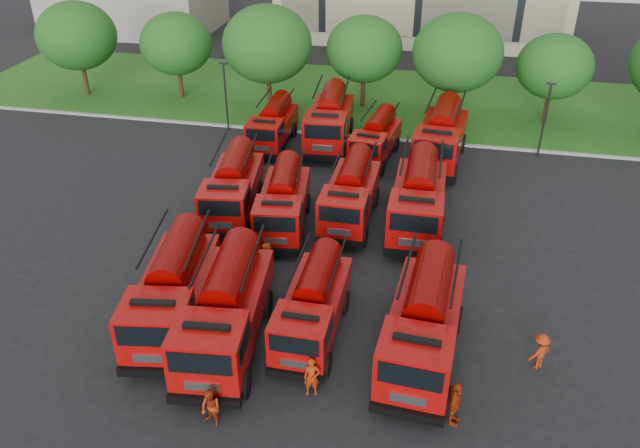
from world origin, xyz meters
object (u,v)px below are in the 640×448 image
Objects in this scene: fire_truck_0 at (173,289)px; fire_truck_4 at (233,186)px; firefighter_5 at (431,228)px; firefighter_3 at (536,367)px; fire_truck_10 at (376,138)px; fire_truck_11 at (441,135)px; firefighter_1 at (213,424)px; firefighter_0 at (312,393)px; fire_truck_3 at (424,322)px; fire_truck_2 at (313,304)px; fire_truck_5 at (283,201)px; firefighter_2 at (452,422)px; fire_truck_1 at (226,309)px; firefighter_4 at (268,273)px; fire_truck_8 at (273,124)px; fire_truck_7 at (418,198)px; fire_truck_6 at (351,193)px; fire_truck_9 at (330,119)px.

fire_truck_0 reaches higher than fire_truck_4.
firefighter_3 is at bearing 145.87° from firefighter_5.
firefighter_3 is (8.91, -18.27, -1.46)m from fire_truck_10.
firefighter_5 is (11.14, 0.43, -1.68)m from fire_truck_4.
fire_truck_10 is 4.25m from fire_truck_11.
firefighter_1 is 1.10× the size of firefighter_5.
fire_truck_3 is at bearing 23.85° from firefighter_0.
firefighter_1 is at bearing -16.52° from firefighter_3.
fire_truck_5 reaches higher than fire_truck_2.
fire_truck_0 reaches higher than firefighter_2.
firefighter_4 is (0.24, 5.16, -1.81)m from fire_truck_1.
fire_truck_8 is at bearing 124.99° from fire_truck_3.
firefighter_5 is at bearing -39.86° from fire_truck_8.
fire_truck_4 is (-0.57, 9.72, -0.10)m from fire_truck_0.
firefighter_4 reaches higher than firefighter_3.
firefighter_4 is (-9.12, 7.63, 0.00)m from firefighter_2.
fire_truck_1 is 1.02× the size of fire_truck_3.
fire_truck_7 is at bearing -102.00° from firefighter_3.
fire_truck_3 is at bearing -55.38° from fire_truck_5.
fire_truck_5 is 0.92× the size of fire_truck_7.
firefighter_1 is 0.86× the size of firefighter_2.
fire_truck_1 is at bearing -81.12° from fire_truck_8.
firefighter_3 is at bearing -60.85° from fire_truck_7.
fire_truck_2 is 10.39m from fire_truck_7.
fire_truck_7 is at bearing -90.36° from fire_truck_11.
fire_truck_6 reaches higher than fire_truck_10.
firefighter_2 is 13.58m from firefighter_5.
firefighter_0 is 8.20m from firefighter_4.
fire_truck_1 is 1.12× the size of fire_truck_5.
fire_truck_9 reaches higher than fire_truck_0.
firefighter_2 is (1.37, -3.31, -1.78)m from fire_truck_3.
fire_truck_3 is 22.57m from fire_truck_8.
fire_truck_11 is at bearing -14.36° from fire_truck_9.
fire_truck_9 is at bearing 86.35° from firefighter_0.
fire_truck_8 is 0.82× the size of fire_truck_9.
firefighter_3 is 1.11× the size of firefighter_5.
fire_truck_11 reaches higher than fire_truck_8.
firefighter_1 is 16.89m from firefighter_5.
firefighter_5 is (0.83, -0.06, -1.81)m from fire_truck_7.
fire_truck_6 reaches higher than firefighter_5.
fire_truck_3 is 1.01× the size of fire_truck_7.
fire_truck_3 is 4.66× the size of firefighter_4.
fire_truck_9 is 12.85m from firefighter_5.
fire_truck_11 is at bearing -117.04° from firefighter_3.
fire_truck_11 reaches higher than fire_truck_7.
fire_truck_9 is 3.95m from fire_truck_10.
fire_truck_9 is at bearing 80.41° from fire_truck_5.
fire_truck_2 is 0.87× the size of fire_truck_4.
fire_truck_2 is 3.87m from firefighter_0.
fire_truck_3 is at bearing -73.42° from fire_truck_9.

